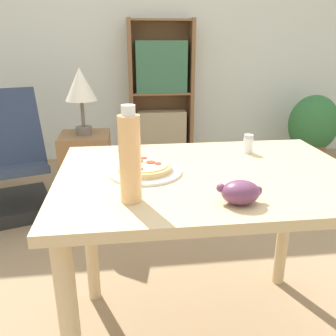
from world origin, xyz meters
name	(u,v)px	position (x,y,z in m)	size (l,w,h in m)	color
ground_plane	(199,329)	(0.00, 0.00, 0.00)	(14.00, 14.00, 0.00)	#9E7F5B
wall_back	(150,33)	(0.00, 2.62, 1.30)	(8.00, 0.05, 2.60)	silver
dining_table	(208,202)	(0.00, -0.05, 0.66)	(1.09, 0.78, 0.78)	#D1B27F
pizza_on_plate	(145,169)	(-0.23, -0.03, 0.79)	(0.27, 0.27, 0.04)	white
grape_bunch	(240,192)	(0.03, -0.32, 0.81)	(0.14, 0.09, 0.07)	#6B3856
drink_bottle	(130,158)	(-0.29, -0.26, 0.91)	(0.06, 0.06, 0.29)	#EFB270
salt_shaker	(248,144)	(0.22, 0.16, 0.82)	(0.04, 0.04, 0.08)	white
bookshelf	(161,99)	(0.09, 2.47, 0.66)	(0.66, 0.26, 1.44)	brown
side_table	(88,176)	(-0.58, 1.21, 0.31)	(0.34, 0.34, 0.62)	brown
table_lamp	(81,88)	(-0.58, 1.21, 0.94)	(0.21, 0.21, 0.45)	#665B51
potted_plant_floor	(313,128)	(1.64, 2.16, 0.38)	(0.51, 0.44, 0.71)	#8E5B42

